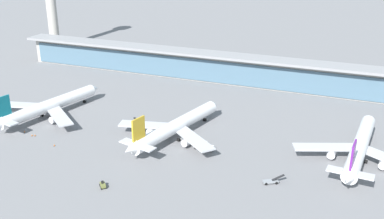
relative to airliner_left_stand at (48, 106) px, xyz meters
The scene contains 13 objects.
ground_plane 59.83m from the airliner_left_stand, ahead, with size 1200.00×1200.00×0.00m, color slate.
airliner_left_stand is the anchor object (origin of this frame).
airliner_centre_stand 58.08m from the airliner_left_stand, ahead, with size 42.36×56.00×15.08m.
airliner_right_stand 123.68m from the airliner_left_stand, ahead, with size 43.42×56.66×15.08m.
service_truck_near_nose_olive 40.92m from the airliner_left_stand, ahead, with size 6.37×4.96×2.70m.
service_truck_under_wing_white 71.20m from the airliner_left_stand, ahead, with size 7.46×2.88×3.10m.
service_truck_mid_apron_olive 65.79m from the airliner_left_stand, 37.97° to the right, with size 3.19×3.26×2.05m.
service_truck_by_tail_grey 101.06m from the airliner_left_stand, 10.82° to the right, with size 6.51×4.69×2.70m.
terminal_building 93.58m from the airliner_left_stand, 50.38° to the left, with size 246.49×12.80×15.20m.
safety_cone_alpha 30.09m from the airliner_left_stand, 48.34° to the right, with size 0.62×0.62×0.70m.
safety_cone_bravo 19.74m from the airliner_left_stand, 67.46° to the right, with size 0.62×0.62×0.70m.
safety_cone_charlie 17.16m from the airliner_left_stand, 85.25° to the right, with size 0.62×0.62×0.70m.
safety_cone_delta 19.80m from the airliner_left_stand, 70.72° to the right, with size 0.62×0.62×0.70m.
Camera 1 is at (62.17, -143.29, 73.57)m, focal length 42.55 mm.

